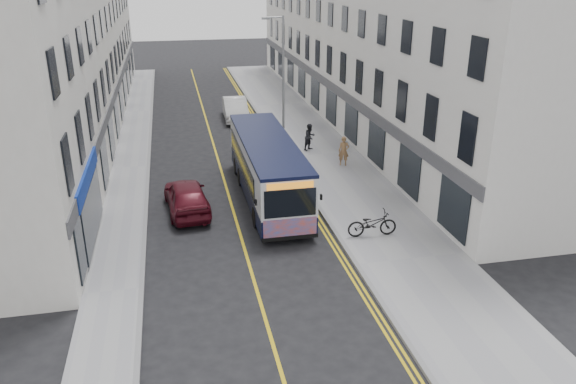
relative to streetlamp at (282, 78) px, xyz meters
name	(u,v)px	position (x,y,z in m)	size (l,w,h in m)	color
ground	(248,262)	(-4.17, -14.00, -4.38)	(140.00, 140.00, 0.00)	black
pavement_east	(323,155)	(2.08, -2.00, -4.32)	(4.50, 64.00, 0.12)	gray
pavement_west	(130,168)	(-9.17, -2.00, -4.32)	(2.00, 64.00, 0.12)	gray
kerb_east	(286,157)	(-0.17, -2.00, -4.32)	(0.18, 64.00, 0.13)	slate
kerb_west	(148,167)	(-8.17, -2.00, -4.32)	(0.18, 64.00, 0.13)	slate
road_centre_line	(219,163)	(-4.17, -2.00, -4.38)	(0.12, 64.00, 0.01)	gold
road_dbl_yellow_inner	(279,159)	(-0.62, -2.00, -4.38)	(0.10, 64.00, 0.01)	gold
road_dbl_yellow_outer	(282,159)	(-0.42, -2.00, -4.38)	(0.10, 64.00, 0.01)	gold
terrace_east	(362,27)	(7.33, 7.00, 2.12)	(6.00, 46.00, 13.00)	white
terrace_west	(63,34)	(-13.17, 7.00, 2.12)	(6.00, 46.00, 13.00)	white
streetlamp	(282,78)	(0.00, 0.00, 0.00)	(1.32, 0.18, 8.00)	gray
city_bus	(268,167)	(-2.31, -7.85, -2.74)	(2.42, 10.37, 3.01)	black
bicycle	(372,224)	(1.21, -13.03, -3.71)	(0.73, 2.10, 1.10)	black
pedestrian_near	(344,151)	(2.70, -4.18, -3.43)	(0.61, 0.40, 1.67)	olive
pedestrian_far	(310,137)	(1.53, -1.02, -3.45)	(0.79, 0.62, 1.63)	black
car_white	(235,109)	(-2.00, 7.65, -3.59)	(1.67, 4.78, 1.58)	silver
car_maroon	(187,196)	(-6.26, -8.63, -3.61)	(1.82, 4.52, 1.54)	#4C0C17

